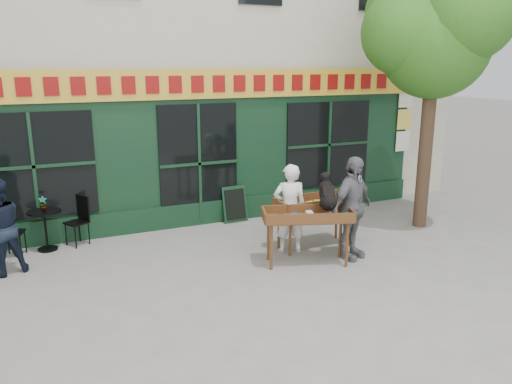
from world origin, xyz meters
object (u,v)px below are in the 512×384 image
(dog, at_px, (327,191))
(bistro_table, at_px, (45,222))
(book_cart_center, at_px, (307,218))
(book_cart_right, at_px, (315,205))
(woman, at_px, (290,208))
(man_right, at_px, (352,208))

(dog, height_order, bistro_table, dog)
(bistro_table, bearing_deg, book_cart_center, -31.87)
(book_cart_center, bearing_deg, book_cart_right, 69.34)
(woman, distance_m, man_right, 1.12)
(book_cart_center, bearing_deg, man_right, 12.87)
(book_cart_center, distance_m, dog, 0.59)
(book_cart_center, height_order, book_cart_right, same)
(book_cart_center, relative_size, book_cart_right, 1.07)
(book_cart_right, xyz_separation_m, bistro_table, (-4.66, 1.90, -0.28))
(book_cart_center, height_order, man_right, man_right)
(man_right, bearing_deg, book_cart_center, 152.83)
(book_cart_center, distance_m, book_cart_right, 0.86)
(woman, bearing_deg, man_right, 157.63)
(dog, relative_size, book_cart_right, 0.40)
(book_cart_right, bearing_deg, book_cart_center, -130.70)
(book_cart_center, relative_size, bistro_table, 2.13)
(woman, height_order, book_cart_right, woman)
(woman, xyz_separation_m, book_cart_right, (0.54, 0.01, -0.01))
(woman, relative_size, book_cart_right, 1.10)
(dog, height_order, woman, woman)
(woman, bearing_deg, book_cart_center, 108.73)
(book_cart_center, distance_m, bistro_table, 4.86)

